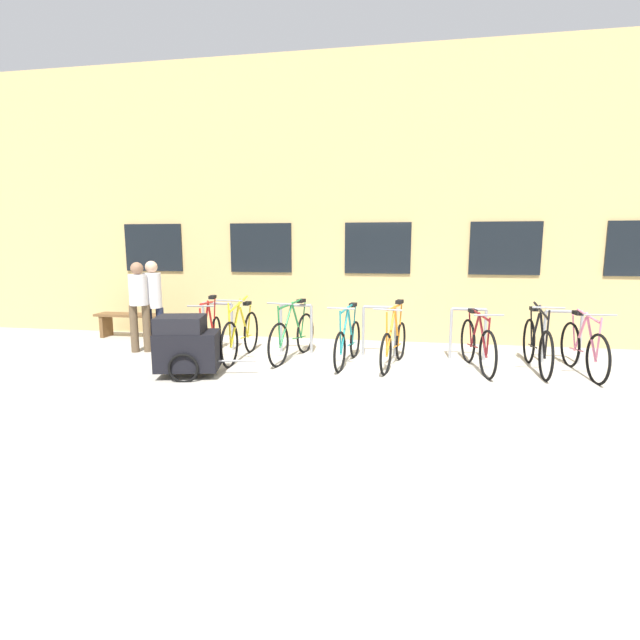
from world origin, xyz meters
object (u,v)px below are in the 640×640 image
bicycle_maroon (477,345)px  bike_trailer (186,345)px  person_browsing (153,299)px  bicycle_black (537,345)px  wooden_bench (132,320)px  backpack (166,338)px  bicycle_teal (348,342)px  bicycle_orange (394,343)px  bicycle_yellow (241,336)px  bicycle_red (209,336)px  person_by_bench (139,301)px  bicycle_green (293,336)px  bicycle_pink (583,349)px

bicycle_maroon → bike_trailer: bicycle_maroon is taller
person_browsing → bicycle_black: bearing=-3.0°
wooden_bench → backpack: (1.28, -0.98, -0.14)m
bicycle_teal → backpack: 3.47m
bicycle_maroon → bicycle_orange: bearing=-179.0°
backpack → bicycle_yellow: bearing=-39.4°
bicycle_orange → bicycle_red: (-3.19, 0.08, -0.00)m
bicycle_orange → person_by_bench: 4.62m
bicycle_teal → bicycle_green: bicycle_green is taller
bicycle_maroon → bicycle_black: 0.92m
person_by_bench → backpack: (0.38, 0.21, -0.72)m
bicycle_orange → bicycle_red: 3.19m
bicycle_pink → bike_trailer: 5.98m
bicycle_red → bicycle_green: bearing=4.8°
bicycle_red → person_browsing: size_ratio=1.01×
bicycle_yellow → wooden_bench: (-2.88, 1.37, -0.04)m
bicycle_yellow → wooden_bench: size_ratio=1.21×
bicycle_pink → bicycle_black: bearing=169.8°
bicycle_green → bicycle_red: (-1.47, -0.12, -0.02)m
bicycle_yellow → person_by_bench: size_ratio=1.13×
bicycle_maroon → wooden_bench: (-6.77, 1.39, -0.03)m
bicycle_pink → bike_trailer: bicycle_pink is taller
bicycle_teal → bicycle_red: size_ratio=1.00×
bicycle_green → bicycle_yellow: bicycle_yellow is taller
bicycle_red → wooden_bench: bicycle_red is taller
bicycle_yellow → bicycle_orange: bearing=-0.9°
bicycle_red → bicycle_black: bearing=0.5°
bicycle_yellow → backpack: bearing=166.4°
bicycle_maroon → bicycle_yellow: bearing=179.7°
bicycle_maroon → bicycle_black: (0.91, 0.11, 0.01)m
bicycle_teal → bicycle_maroon: bearing=0.3°
bicycle_maroon → bicycle_pink: bearing=-0.1°
wooden_bench → backpack: wooden_bench is taller
bicycle_maroon → bike_trailer: (-4.33, -1.15, 0.08)m
bicycle_yellow → person_browsing: 1.97m
bicycle_red → wooden_bench: 2.64m
bicycle_green → person_by_bench: person_by_bench is taller
bicycle_maroon → person_browsing: 5.78m
person_by_bench → backpack: person_by_bench is taller
bicycle_red → backpack: (-1.00, 0.35, -0.15)m
bicycle_green → person_by_bench: bearing=179.7°
bicycle_orange → bicycle_pink: 2.84m
bicycle_black → person_browsing: person_browsing is taller
bicycle_red → bicycle_yellow: size_ratio=0.90×
bicycle_green → bike_trailer: bicycle_green is taller
person_browsing → bicycle_yellow: bearing=-13.3°
bicycle_orange → bicycle_yellow: (-2.60, 0.04, 0.03)m
bicycle_green → person_by_bench: 2.91m
bicycle_orange → backpack: bicycle_orange is taller
bicycle_black → bike_trailer: (-5.24, -1.26, 0.07)m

